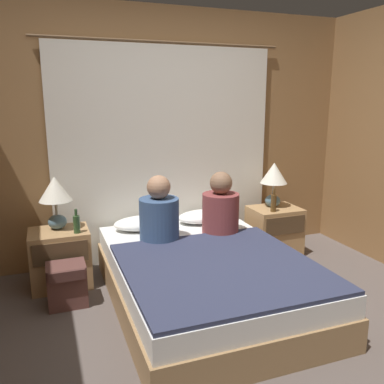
{
  "coord_description": "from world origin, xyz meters",
  "views": [
    {
      "loc": [
        -1.16,
        -2.22,
        1.64
      ],
      "look_at": [
        0.0,
        0.92,
        0.86
      ],
      "focal_mm": 38.0,
      "sensor_mm": 36.0,
      "label": 1
    }
  ],
  "objects_px": {
    "beer_bottle_on_right_stand": "(274,203)",
    "lamp_right": "(274,178)",
    "pillow_right": "(204,216)",
    "person_right_in_bed": "(221,209)",
    "beer_bottle_on_left_stand": "(77,224)",
    "person_left_in_bed": "(159,215)",
    "bed": "(205,278)",
    "nightstand_right": "(274,231)",
    "pillow_left": "(142,223)",
    "nightstand_left": "(60,258)",
    "backpack_on_floor": "(67,282)",
    "lamp_left": "(55,194)"
  },
  "relations": [
    {
      "from": "beer_bottle_on_right_stand",
      "to": "lamp_right",
      "type": "bearing_deg",
      "value": 61.03
    },
    {
      "from": "lamp_right",
      "to": "pillow_right",
      "type": "height_order",
      "value": "lamp_right"
    },
    {
      "from": "person_right_in_bed",
      "to": "beer_bottle_on_left_stand",
      "type": "xyz_separation_m",
      "value": [
        -1.27,
        0.16,
        -0.05
      ]
    },
    {
      "from": "lamp_right",
      "to": "beer_bottle_on_right_stand",
      "type": "xyz_separation_m",
      "value": [
        -0.09,
        -0.17,
        -0.22
      ]
    },
    {
      "from": "person_left_in_bed",
      "to": "person_right_in_bed",
      "type": "distance_m",
      "value": 0.58
    },
    {
      "from": "bed",
      "to": "nightstand_right",
      "type": "relative_size",
      "value": 4.02
    },
    {
      "from": "beer_bottle_on_left_stand",
      "to": "pillow_right",
      "type": "bearing_deg",
      "value": 9.32
    },
    {
      "from": "bed",
      "to": "nightstand_right",
      "type": "xyz_separation_m",
      "value": [
        1.09,
        0.72,
        0.05
      ]
    },
    {
      "from": "pillow_left",
      "to": "person_right_in_bed",
      "type": "height_order",
      "value": "person_right_in_bed"
    },
    {
      "from": "person_right_in_bed",
      "to": "pillow_left",
      "type": "bearing_deg",
      "value": 150.3
    },
    {
      "from": "bed",
      "to": "nightstand_left",
      "type": "relative_size",
      "value": 4.02
    },
    {
      "from": "nightstand_left",
      "to": "nightstand_right",
      "type": "xyz_separation_m",
      "value": [
        2.18,
        0.0,
        0.0
      ]
    },
    {
      "from": "person_right_in_bed",
      "to": "backpack_on_floor",
      "type": "height_order",
      "value": "person_right_in_bed"
    },
    {
      "from": "pillow_right",
      "to": "person_left_in_bed",
      "type": "distance_m",
      "value": 0.71
    },
    {
      "from": "backpack_on_floor",
      "to": "nightstand_right",
      "type": "bearing_deg",
      "value": 10.3
    },
    {
      "from": "person_left_in_bed",
      "to": "beer_bottle_on_left_stand",
      "type": "xyz_separation_m",
      "value": [
        -0.68,
        0.16,
        -0.05
      ]
    },
    {
      "from": "person_left_in_bed",
      "to": "lamp_right",
      "type": "bearing_deg",
      "value": 14.05
    },
    {
      "from": "nightstand_right",
      "to": "pillow_left",
      "type": "xyz_separation_m",
      "value": [
        -1.41,
        0.09,
        0.21
      ]
    },
    {
      "from": "nightstand_right",
      "to": "person_left_in_bed",
      "type": "height_order",
      "value": "person_left_in_bed"
    },
    {
      "from": "pillow_left",
      "to": "beer_bottle_on_right_stand",
      "type": "bearing_deg",
      "value": -8.94
    },
    {
      "from": "lamp_left",
      "to": "person_right_in_bed",
      "type": "distance_m",
      "value": 1.47
    },
    {
      "from": "beer_bottle_on_right_stand",
      "to": "backpack_on_floor",
      "type": "bearing_deg",
      "value": -172.3
    },
    {
      "from": "nightstand_left",
      "to": "person_left_in_bed",
      "type": "height_order",
      "value": "person_left_in_bed"
    },
    {
      "from": "nightstand_left",
      "to": "person_right_in_bed",
      "type": "relative_size",
      "value": 0.88
    },
    {
      "from": "bed",
      "to": "lamp_right",
      "type": "relative_size",
      "value": 4.35
    },
    {
      "from": "bed",
      "to": "nightstand_left",
      "type": "xyz_separation_m",
      "value": [
        -1.09,
        0.72,
        0.05
      ]
    },
    {
      "from": "lamp_right",
      "to": "person_right_in_bed",
      "type": "distance_m",
      "value": 0.85
    },
    {
      "from": "lamp_left",
      "to": "beer_bottle_on_left_stand",
      "type": "bearing_deg",
      "value": -48.81
    },
    {
      "from": "nightstand_right",
      "to": "lamp_right",
      "type": "bearing_deg",
      "value": 90.0
    },
    {
      "from": "pillow_right",
      "to": "backpack_on_floor",
      "type": "distance_m",
      "value": 1.49
    },
    {
      "from": "pillow_right",
      "to": "person_right_in_bed",
      "type": "bearing_deg",
      "value": -88.13
    },
    {
      "from": "bed",
      "to": "pillow_right",
      "type": "relative_size",
      "value": 3.74
    },
    {
      "from": "pillow_right",
      "to": "beer_bottle_on_left_stand",
      "type": "xyz_separation_m",
      "value": [
        -1.26,
        -0.21,
        0.12
      ]
    },
    {
      "from": "pillow_right",
      "to": "backpack_on_floor",
      "type": "xyz_separation_m",
      "value": [
        -1.38,
        -0.48,
        -0.27
      ]
    },
    {
      "from": "beer_bottle_on_right_stand",
      "to": "backpack_on_floor",
      "type": "distance_m",
      "value": 2.11
    },
    {
      "from": "nightstand_right",
      "to": "person_left_in_bed",
      "type": "distance_m",
      "value": 1.43
    },
    {
      "from": "bed",
      "to": "pillow_right",
      "type": "distance_m",
      "value": 0.92
    },
    {
      "from": "person_left_in_bed",
      "to": "person_right_in_bed",
      "type": "bearing_deg",
      "value": 0.0
    },
    {
      "from": "lamp_left",
      "to": "pillow_left",
      "type": "relative_size",
      "value": 0.86
    },
    {
      "from": "person_right_in_bed",
      "to": "beer_bottle_on_right_stand",
      "type": "bearing_deg",
      "value": 13.94
    },
    {
      "from": "person_right_in_bed",
      "to": "backpack_on_floor",
      "type": "relative_size",
      "value": 1.68
    },
    {
      "from": "beer_bottle_on_right_stand",
      "to": "backpack_on_floor",
      "type": "relative_size",
      "value": 0.68
    },
    {
      "from": "lamp_left",
      "to": "nightstand_left",
      "type": "bearing_deg",
      "value": -90.0
    },
    {
      "from": "nightstand_left",
      "to": "pillow_left",
      "type": "xyz_separation_m",
      "value": [
        0.77,
        0.09,
        0.21
      ]
    },
    {
      "from": "pillow_left",
      "to": "nightstand_right",
      "type": "bearing_deg",
      "value": -3.8
    },
    {
      "from": "lamp_right",
      "to": "pillow_left",
      "type": "distance_m",
      "value": 1.45
    },
    {
      "from": "lamp_left",
      "to": "beer_bottle_on_right_stand",
      "type": "height_order",
      "value": "lamp_left"
    },
    {
      "from": "nightstand_right",
      "to": "pillow_left",
      "type": "bearing_deg",
      "value": 176.2
    },
    {
      "from": "nightstand_left",
      "to": "nightstand_right",
      "type": "bearing_deg",
      "value": 0.0
    },
    {
      "from": "pillow_left",
      "to": "beer_bottle_on_right_stand",
      "type": "height_order",
      "value": "beer_bottle_on_right_stand"
    }
  ]
}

